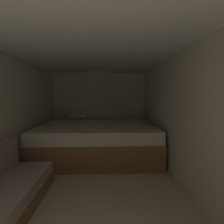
# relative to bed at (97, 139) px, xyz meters

# --- Properties ---
(ground_plane) EXTENTS (7.30, 7.30, 0.00)m
(ground_plane) POSITION_rel_bed_xyz_m (0.00, -1.58, -0.37)
(ground_plane) COLOR beige
(wall_back) EXTENTS (2.80, 0.05, 2.06)m
(wall_back) POSITION_rel_bed_xyz_m (0.00, 1.10, 0.66)
(wall_back) COLOR beige
(wall_back) RESTS_ON ground
(wall_right) EXTENTS (0.05, 5.30, 2.06)m
(wall_right) POSITION_rel_bed_xyz_m (1.38, -1.58, 0.66)
(wall_right) COLOR beige
(wall_right) RESTS_ON ground
(ceiling_slab) EXTENTS (2.80, 5.30, 0.05)m
(ceiling_slab) POSITION_rel_bed_xyz_m (0.00, -1.58, 1.72)
(ceiling_slab) COLOR white
(ceiling_slab) RESTS_ON wall_left
(bed) EXTENTS (2.58, 2.07, 0.92)m
(bed) POSITION_rel_bed_xyz_m (0.00, 0.00, 0.00)
(bed) COLOR olive
(bed) RESTS_ON ground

